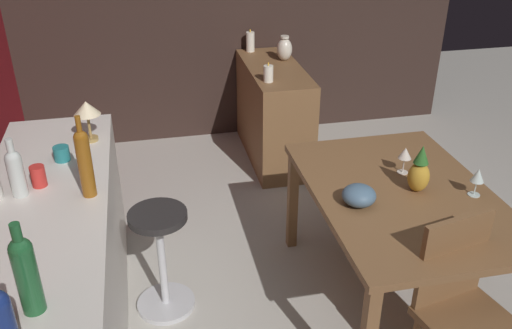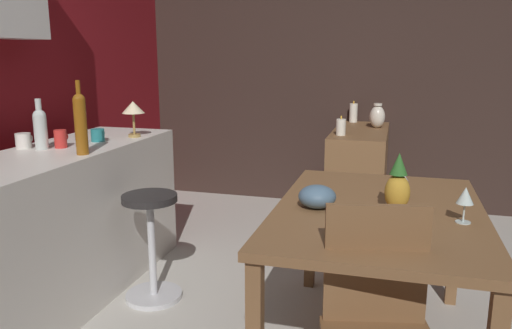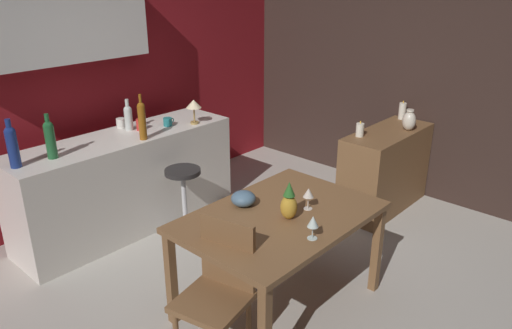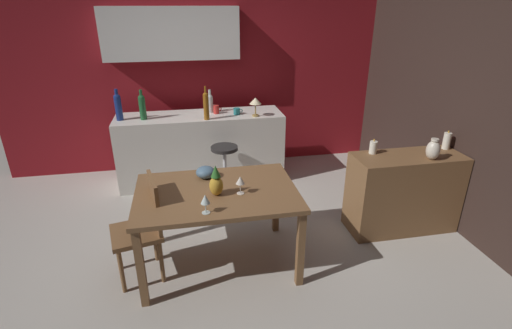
# 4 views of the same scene
# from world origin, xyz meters

# --- Properties ---
(ground_plane) EXTENTS (9.00, 9.00, 0.00)m
(ground_plane) POSITION_xyz_m (0.00, 0.00, 0.00)
(ground_plane) COLOR #B7B2A8
(wall_kitchen_back) EXTENTS (5.20, 0.33, 2.60)m
(wall_kitchen_back) POSITION_xyz_m (-0.06, 2.08, 1.41)
(wall_kitchen_back) COLOR maroon
(wall_kitchen_back) RESTS_ON ground_plane
(wall_side_right) EXTENTS (0.10, 4.40, 2.60)m
(wall_side_right) POSITION_xyz_m (2.55, 0.30, 1.30)
(wall_side_right) COLOR #33231E
(wall_side_right) RESTS_ON ground_plane
(dining_table) EXTENTS (1.37, 0.94, 0.74)m
(dining_table) POSITION_xyz_m (0.01, -0.30, 0.66)
(dining_table) COLOR brown
(dining_table) RESTS_ON ground_plane
(kitchen_counter) EXTENTS (2.10, 0.60, 0.90)m
(kitchen_counter) POSITION_xyz_m (-0.03, 1.51, 0.45)
(kitchen_counter) COLOR silver
(kitchen_counter) RESTS_ON ground_plane
(sideboard_cabinet) EXTENTS (1.10, 0.44, 0.82)m
(sideboard_cabinet) POSITION_xyz_m (1.94, -0.07, 0.41)
(sideboard_cabinet) COLOR brown
(sideboard_cabinet) RESTS_ON ground_plane
(chair_near_window) EXTENTS (0.48, 0.48, 0.91)m
(chair_near_window) POSITION_xyz_m (-0.62, -0.34, 0.49)
(chair_near_window) COLOR brown
(chair_near_window) RESTS_ON ground_plane
(bar_stool) EXTENTS (0.34, 0.34, 0.65)m
(bar_stool) POSITION_xyz_m (0.22, 0.99, 0.34)
(bar_stool) COLOR #262323
(bar_stool) RESTS_ON ground_plane
(wine_glass_left) EXTENTS (0.07, 0.07, 0.16)m
(wine_glass_left) POSITION_xyz_m (0.20, -0.39, 0.86)
(wine_glass_left) COLOR silver
(wine_glass_left) RESTS_ON dining_table
(wine_glass_right) EXTENTS (0.07, 0.07, 0.16)m
(wine_glass_right) POSITION_xyz_m (-0.11, -0.65, 0.85)
(wine_glass_right) COLOR silver
(wine_glass_right) RESTS_ON dining_table
(pineapple_centerpiece) EXTENTS (0.11, 0.11, 0.27)m
(pineapple_centerpiece) POSITION_xyz_m (0.00, -0.38, 0.85)
(pineapple_centerpiece) COLOR gold
(pineapple_centerpiece) RESTS_ON dining_table
(fruit_bowl) EXTENTS (0.17, 0.17, 0.11)m
(fruit_bowl) POSITION_xyz_m (-0.06, -0.02, 0.79)
(fruit_bowl) COLOR slate
(fruit_bowl) RESTS_ON dining_table
(wine_bottle_cobalt) EXTENTS (0.08, 0.08, 0.38)m
(wine_bottle_cobalt) POSITION_xyz_m (-0.98, 1.47, 1.08)
(wine_bottle_cobalt) COLOR navy
(wine_bottle_cobalt) RESTS_ON kitchen_counter
(wine_bottle_amber) EXTENTS (0.07, 0.07, 0.40)m
(wine_bottle_amber) POSITION_xyz_m (0.05, 1.30, 1.08)
(wine_bottle_amber) COLOR #8C5114
(wine_bottle_amber) RESTS_ON kitchen_counter
(wine_bottle_clear) EXTENTS (0.07, 0.07, 0.29)m
(wine_bottle_clear) POSITION_xyz_m (0.12, 1.62, 1.03)
(wine_bottle_clear) COLOR silver
(wine_bottle_clear) RESTS_ON kitchen_counter
(wine_bottle_green) EXTENTS (0.08, 0.08, 0.36)m
(wine_bottle_green) POSITION_xyz_m (-0.70, 1.45, 1.07)
(wine_bottle_green) COLOR #1E592D
(wine_bottle_green) RESTS_ON kitchen_counter
(cup_red) EXTENTS (0.11, 0.07, 0.11)m
(cup_red) POSITION_xyz_m (0.19, 1.54, 0.95)
(cup_red) COLOR red
(cup_red) RESTS_ON kitchen_counter
(cup_white) EXTENTS (0.12, 0.09, 0.09)m
(cup_white) POSITION_xyz_m (0.11, 1.73, 0.94)
(cup_white) COLOR white
(cup_white) RESTS_ON kitchen_counter
(cup_teal) EXTENTS (0.12, 0.08, 0.08)m
(cup_teal) POSITION_xyz_m (0.44, 1.45, 0.94)
(cup_teal) COLOR teal
(cup_teal) RESTS_ON kitchen_counter
(counter_lamp) EXTENTS (0.15, 0.15, 0.24)m
(counter_lamp) POSITION_xyz_m (0.66, 1.32, 1.08)
(counter_lamp) COLOR #A58447
(counter_lamp) RESTS_ON kitchen_counter
(pillar_candle_tall) EXTENTS (0.07, 0.07, 0.15)m
(pillar_candle_tall) POSITION_xyz_m (1.61, 0.06, 0.88)
(pillar_candle_tall) COLOR white
(pillar_candle_tall) RESTS_ON sideboard_cabinet
(pillar_candle_short) EXTENTS (0.07, 0.07, 0.20)m
(pillar_candle_short) POSITION_xyz_m (2.41, 0.03, 0.91)
(pillar_candle_short) COLOR white
(pillar_candle_short) RESTS_ON sideboard_cabinet
(vase_ceramic_ivory) EXTENTS (0.13, 0.13, 0.21)m
(vase_ceramic_ivory) POSITION_xyz_m (2.09, -0.19, 0.92)
(vase_ceramic_ivory) COLOR beige
(vase_ceramic_ivory) RESTS_ON sideboard_cabinet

